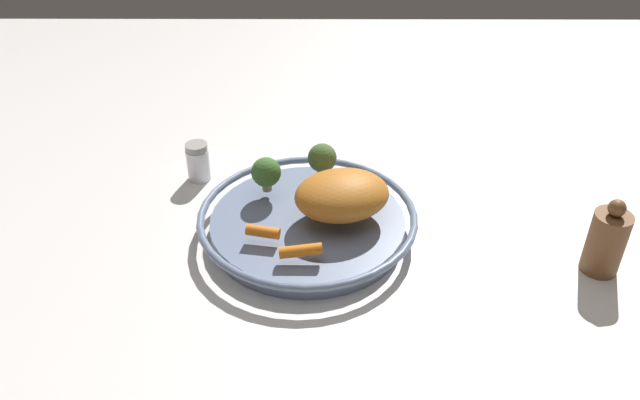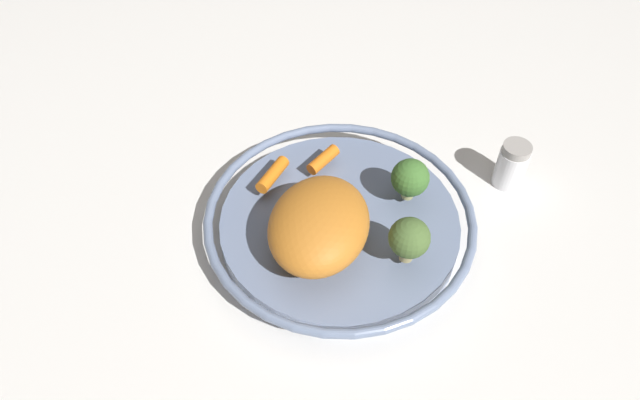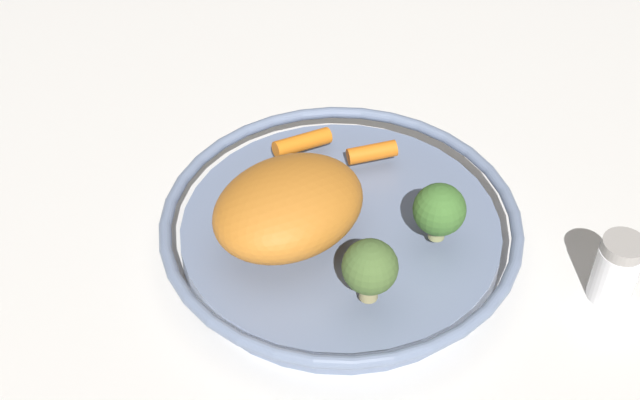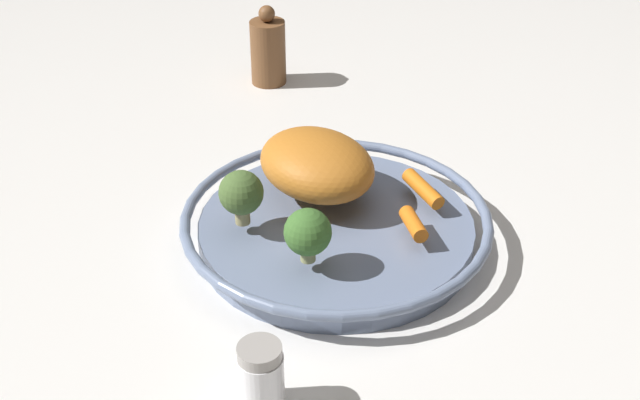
{
  "view_description": "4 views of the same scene",
  "coord_description": "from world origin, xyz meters",
  "px_view_note": "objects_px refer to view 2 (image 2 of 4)",
  "views": [
    {
      "loc": [
        -0.82,
        -0.02,
        0.63
      ],
      "look_at": [
        -0.0,
        -0.02,
        0.07
      ],
      "focal_mm": 36.12,
      "sensor_mm": 36.0,
      "label": 1
    },
    {
      "loc": [
        0.21,
        -0.42,
        0.6
      ],
      "look_at": [
        -0.02,
        -0.01,
        0.07
      ],
      "focal_mm": 32.36,
      "sensor_mm": 36.0,
      "label": 2
    },
    {
      "loc": [
        0.55,
        -0.28,
        0.64
      ],
      "look_at": [
        -0.01,
        -0.02,
        0.06
      ],
      "focal_mm": 50.57,
      "sensor_mm": 36.0,
      "label": 3
    },
    {
      "loc": [
        0.32,
        0.69,
        0.55
      ],
      "look_at": [
        0.02,
        -0.01,
        0.06
      ],
      "focal_mm": 46.73,
      "sensor_mm": 36.0,
      "label": 4
    }
  ],
  "objects_px": {
    "roast_chicken_piece": "(320,225)",
    "salt_shaker": "(511,165)",
    "baby_carrot_center": "(273,174)",
    "broccoli_floret_large": "(410,178)",
    "serving_bowl": "(340,222)",
    "broccoli_floret_mid": "(409,238)",
    "baby_carrot_near_rim": "(323,160)"
  },
  "relations": [
    {
      "from": "roast_chicken_piece",
      "to": "broccoli_floret_large",
      "type": "distance_m",
      "value": 0.14
    },
    {
      "from": "baby_carrot_center",
      "to": "salt_shaker",
      "type": "height_order",
      "value": "salt_shaker"
    },
    {
      "from": "roast_chicken_piece",
      "to": "salt_shaker",
      "type": "xyz_separation_m",
      "value": [
        0.16,
        0.25,
        -0.04
      ]
    },
    {
      "from": "serving_bowl",
      "to": "baby_carrot_near_rim",
      "type": "height_order",
      "value": "baby_carrot_near_rim"
    },
    {
      "from": "serving_bowl",
      "to": "baby_carrot_near_rim",
      "type": "bearing_deg",
      "value": 133.32
    },
    {
      "from": "roast_chicken_piece",
      "to": "baby_carrot_near_rim",
      "type": "height_order",
      "value": "roast_chicken_piece"
    },
    {
      "from": "broccoli_floret_mid",
      "to": "broccoli_floret_large",
      "type": "xyz_separation_m",
      "value": [
        -0.04,
        0.09,
        -0.0
      ]
    },
    {
      "from": "salt_shaker",
      "to": "broccoli_floret_large",
      "type": "bearing_deg",
      "value": -127.34
    },
    {
      "from": "broccoli_floret_mid",
      "to": "salt_shaker",
      "type": "distance_m",
      "value": 0.23
    },
    {
      "from": "baby_carrot_center",
      "to": "broccoli_floret_mid",
      "type": "height_order",
      "value": "broccoli_floret_mid"
    },
    {
      "from": "serving_bowl",
      "to": "baby_carrot_center",
      "type": "xyz_separation_m",
      "value": [
        -0.11,
        0.01,
        0.03
      ]
    },
    {
      "from": "roast_chicken_piece",
      "to": "broccoli_floret_mid",
      "type": "xyz_separation_m",
      "value": [
        0.1,
        0.03,
        0.0
      ]
    },
    {
      "from": "baby_carrot_center",
      "to": "broccoli_floret_large",
      "type": "xyz_separation_m",
      "value": [
        0.17,
        0.06,
        0.03
      ]
    },
    {
      "from": "serving_bowl",
      "to": "broccoli_floret_mid",
      "type": "height_order",
      "value": "broccoli_floret_mid"
    },
    {
      "from": "baby_carrot_center",
      "to": "broccoli_floret_large",
      "type": "relative_size",
      "value": 1.05
    },
    {
      "from": "serving_bowl",
      "to": "broccoli_floret_large",
      "type": "height_order",
      "value": "broccoli_floret_large"
    },
    {
      "from": "broccoli_floret_mid",
      "to": "broccoli_floret_large",
      "type": "distance_m",
      "value": 0.1
    },
    {
      "from": "serving_bowl",
      "to": "salt_shaker",
      "type": "relative_size",
      "value": 4.91
    },
    {
      "from": "broccoli_floret_large",
      "to": "broccoli_floret_mid",
      "type": "bearing_deg",
      "value": -67.0
    },
    {
      "from": "serving_bowl",
      "to": "baby_carrot_near_rim",
      "type": "distance_m",
      "value": 0.09
    },
    {
      "from": "baby_carrot_near_rim",
      "to": "broccoli_floret_large",
      "type": "xyz_separation_m",
      "value": [
        0.12,
        0.0,
        0.03
      ]
    },
    {
      "from": "serving_bowl",
      "to": "roast_chicken_piece",
      "type": "distance_m",
      "value": 0.08
    },
    {
      "from": "broccoli_floret_mid",
      "to": "salt_shaker",
      "type": "relative_size",
      "value": 0.89
    },
    {
      "from": "serving_bowl",
      "to": "roast_chicken_piece",
      "type": "height_order",
      "value": "roast_chicken_piece"
    },
    {
      "from": "broccoli_floret_large",
      "to": "salt_shaker",
      "type": "bearing_deg",
      "value": 52.66
    },
    {
      "from": "broccoli_floret_mid",
      "to": "baby_carrot_center",
      "type": "bearing_deg",
      "value": 171.67
    },
    {
      "from": "baby_carrot_center",
      "to": "baby_carrot_near_rim",
      "type": "xyz_separation_m",
      "value": [
        0.04,
        0.06,
        -0.0
      ]
    },
    {
      "from": "baby_carrot_near_rim",
      "to": "salt_shaker",
      "type": "relative_size",
      "value": 0.71
    },
    {
      "from": "roast_chicken_piece",
      "to": "broccoli_floret_mid",
      "type": "bearing_deg",
      "value": 17.1
    },
    {
      "from": "roast_chicken_piece",
      "to": "baby_carrot_near_rim",
      "type": "relative_size",
      "value": 2.95
    },
    {
      "from": "baby_carrot_near_rim",
      "to": "broccoli_floret_large",
      "type": "bearing_deg",
      "value": 1.39
    },
    {
      "from": "roast_chicken_piece",
      "to": "broccoli_floret_large",
      "type": "relative_size",
      "value": 2.51
    }
  ]
}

